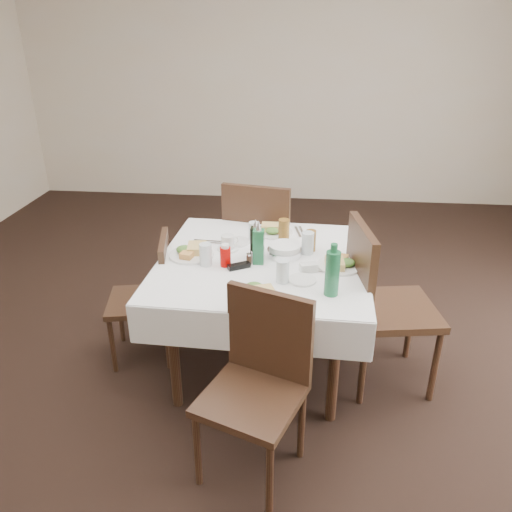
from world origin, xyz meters
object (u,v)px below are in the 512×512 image
Objects in this scene: chair_north at (260,239)px; ketchup_bottle at (225,256)px; oil_cruet_green at (259,245)px; chair_west at (152,291)px; water_s at (283,271)px; water_e at (308,243)px; chair_south at (260,374)px; bread_basket at (284,250)px; water_n at (254,231)px; water_w at (206,255)px; chair_east at (378,297)px; coffee_mug at (228,243)px; dining_table at (263,272)px; green_bottle at (332,273)px; oil_cruet_dark at (256,241)px.

chair_north is 7.59× the size of ketchup_bottle.
chair_west is at bearing 172.00° from oil_cruet_green.
water_s is at bearing -25.85° from ketchup_bottle.
water_e is (0.34, -0.60, 0.24)m from chair_north.
chair_west is 0.81m from oil_cruet_green.
chair_south is 4.41× the size of bread_basket.
chair_south is 0.77m from ketchup_bottle.
water_w is (-0.24, -0.39, 0.00)m from water_n.
chair_east is 0.76m from oil_cruet_green.
chair_north is at bearing 133.75° from chair_east.
chair_west is 6.33× the size of coffee_mug.
chair_west is at bearing -171.91° from coffee_mug.
chair_east is 8.45× the size of water_n.
chair_east is at bearing -24.93° from water_e.
coffee_mug is (-0.28, 0.89, 0.28)m from chair_south.
dining_table is 0.32m from water_e.
chair_south reaches higher than water_n.
water_w is 0.63× the size of bread_basket.
chair_south is 0.82m from water_w.
coffee_mug is at bearing -103.82° from chair_north.
chair_west is at bearing 159.39° from water_s.
green_bottle is (1.10, -0.43, 0.41)m from chair_west.
oil_cruet_green is (-0.02, -0.05, 0.20)m from dining_table.
chair_south is at bearing -72.58° from coffee_mug.
dining_table is 0.72m from chair_north.
green_bottle reaches higher than chair_west.
water_s is 0.45× the size of green_bottle.
water_e is at bearing 24.95° from ketchup_bottle.
water_n is 0.43× the size of green_bottle.
water_n is at bearing 98.29° from oil_cruet_dark.
dining_table is 1.23× the size of chair_east.
water_s is 0.48m from water_w.
water_w is at bearing -121.73° from water_n.
water_w is at bearing 160.11° from water_s.
chair_west is 6.57× the size of water_s.
oil_cruet_dark is at bearing 97.08° from chair_south.
water_w is at bearing 179.82° from ketchup_bottle.
oil_cruet_dark is 0.21m from ketchup_bottle.
water_n reaches higher than coffee_mug.
water_w is at bearing 158.81° from green_bottle.
bread_basket is at bearing -44.97° from water_n.
green_bottle is (0.59, -0.27, 0.06)m from ketchup_bottle.
oil_cruet_dark reaches higher than bread_basket.
oil_cruet_dark is 0.22m from coffee_mug.
bread_basket is 0.84× the size of oil_cruet_dark.
coffee_mug is (-0.21, 0.17, -0.07)m from oil_cruet_green.
green_bottle is at bearing -23.41° from water_s.
ketchup_bottle is at bearing -0.18° from water_w.
dining_table is 9.61× the size of coffee_mug.
chair_east is at bearing -12.54° from coffee_mug.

